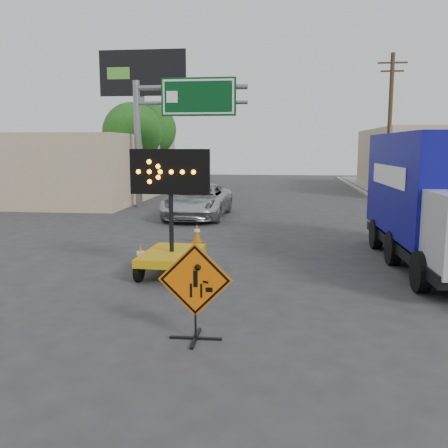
% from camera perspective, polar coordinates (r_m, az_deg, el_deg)
% --- Properties ---
extents(ground, '(100.00, 100.00, 0.00)m').
position_cam_1_polar(ground, '(9.51, -2.16, -11.54)').
color(ground, '#2D2D30').
rests_on(ground, ground).
extents(curb_right, '(0.40, 60.00, 0.12)m').
position_cam_1_polar(curb_right, '(24.72, 20.22, 0.76)').
color(curb_right, gray).
rests_on(curb_right, ground).
extents(storefront_left_near, '(14.00, 10.00, 4.00)m').
position_cam_1_polar(storefront_left_near, '(32.68, -21.53, 5.96)').
color(storefront_left_near, tan).
rests_on(storefront_left_near, ground).
extents(storefront_left_far, '(12.00, 10.00, 4.40)m').
position_cam_1_polar(storefront_left_far, '(45.85, -14.38, 7.21)').
color(storefront_left_far, '#A5978A').
rests_on(storefront_left_far, ground).
extents(building_right_far, '(10.00, 14.00, 4.60)m').
position_cam_1_polar(building_right_far, '(40.52, 23.50, 6.71)').
color(building_right_far, tan).
rests_on(building_right_far, ground).
extents(highway_gantry, '(6.18, 0.38, 6.90)m').
position_cam_1_polar(highway_gantry, '(27.44, -5.71, 12.50)').
color(highway_gantry, slate).
rests_on(highway_gantry, ground).
extents(billboard, '(6.10, 0.54, 9.85)m').
position_cam_1_polar(billboard, '(36.24, -9.27, 15.16)').
color(billboard, slate).
rests_on(billboard, ground).
extents(utility_pole_far, '(1.80, 0.26, 9.00)m').
position_cam_1_polar(utility_pole_far, '(33.49, 18.40, 10.78)').
color(utility_pole_far, '#48351F').
rests_on(utility_pole_far, ground).
extents(tree_left_near, '(3.71, 3.71, 6.03)m').
position_cam_1_polar(tree_left_near, '(32.21, -10.43, 10.24)').
color(tree_left_near, '#48351F').
rests_on(tree_left_near, ground).
extents(tree_left_far, '(4.10, 4.10, 6.66)m').
position_cam_1_polar(tree_left_far, '(40.19, -8.45, 10.61)').
color(tree_left_far, '#48351F').
rests_on(tree_left_far, ground).
extents(construction_sign, '(1.29, 0.91, 1.71)m').
position_cam_1_polar(construction_sign, '(8.61, -3.31, -7.42)').
color(construction_sign, black).
rests_on(construction_sign, ground).
extents(arrow_board, '(2.06, 2.33, 3.25)m').
position_cam_1_polar(arrow_board, '(13.01, -6.00, -2.69)').
color(arrow_board, '#C5950A').
rests_on(arrow_board, ground).
extents(pickup_truck, '(2.78, 5.76, 1.58)m').
position_cam_1_polar(pickup_truck, '(23.42, -2.97, 2.68)').
color(pickup_truck, '#BABDC2').
rests_on(pickup_truck, ground).
extents(box_truck, '(2.62, 7.81, 3.69)m').
position_cam_1_polar(box_truck, '(14.92, 23.13, 1.83)').
color(box_truck, black).
rests_on(box_truck, ground).
extents(cone_a, '(0.40, 0.40, 0.67)m').
position_cam_1_polar(cone_a, '(12.12, -3.22, -5.40)').
color(cone_a, '#DC5F04').
rests_on(cone_a, ground).
extents(cone_b, '(0.36, 0.36, 0.67)m').
position_cam_1_polar(cone_b, '(13.86, -9.52, -3.67)').
color(cone_b, '#DC5F04').
rests_on(cone_b, ground).
extents(cone_c, '(0.40, 0.40, 0.65)m').
position_cam_1_polar(cone_c, '(17.40, -3.10, -1.03)').
color(cone_c, '#DC5F04').
rests_on(cone_c, ground).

